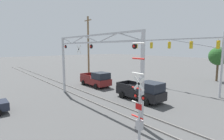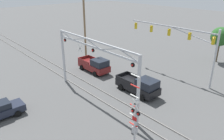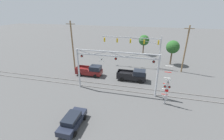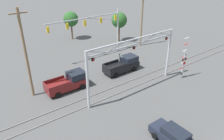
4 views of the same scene
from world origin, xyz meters
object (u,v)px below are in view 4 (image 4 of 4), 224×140
at_px(pickup_truck_following, 69,82).
at_px(sedan_waiting, 174,136).
at_px(traffic_signal_span, 99,25).
at_px(utility_pole_right, 142,19).
at_px(background_tree_far_left_verge, 119,20).
at_px(pickup_truck_lead, 123,65).
at_px(background_tree_beyond_span, 71,19).
at_px(crossing_signal_mast, 183,64).
at_px(crossing_gantry, 133,57).
at_px(utility_pole_left, 26,54).

relative_size(pickup_truck_following, sedan_waiting, 1.19).
xyz_separation_m(traffic_signal_span, utility_pole_right, (8.48, -0.94, -0.20)).
relative_size(utility_pole_right, background_tree_far_left_verge, 1.67).
bearing_deg(background_tree_far_left_verge, pickup_truck_following, -146.95).
xyz_separation_m(pickup_truck_following, background_tree_far_left_verge, (15.93, 10.36, 3.13)).
bearing_deg(pickup_truck_lead, sedan_waiting, -111.68).
height_order(pickup_truck_following, background_tree_beyond_span, background_tree_beyond_span).
xyz_separation_m(crossing_signal_mast, sedan_waiting, (-10.37, -7.03, -1.20)).
distance_m(crossing_gantry, utility_pole_right, 15.90).
xyz_separation_m(pickup_truck_lead, background_tree_far_left_verge, (7.55, 10.51, 3.13)).
bearing_deg(pickup_truck_following, background_tree_far_left_verge, 33.05).
height_order(utility_pole_right, background_tree_far_left_verge, utility_pole_right).
xyz_separation_m(crossing_gantry, crossing_signal_mast, (7.40, -1.67, -2.37)).
height_order(crossing_gantry, sedan_waiting, crossing_gantry).
height_order(traffic_signal_span, background_tree_far_left_verge, traffic_signal_span).
bearing_deg(background_tree_far_left_verge, utility_pole_left, -155.53).
distance_m(traffic_signal_span, background_tree_beyond_span, 9.91).
height_order(traffic_signal_span, background_tree_beyond_span, traffic_signal_span).
height_order(crossing_signal_mast, background_tree_beyond_span, crossing_signal_mast).
bearing_deg(crossing_signal_mast, pickup_truck_lead, 129.27).
height_order(pickup_truck_lead, background_tree_beyond_span, background_tree_beyond_span).
height_order(traffic_signal_span, sedan_waiting, traffic_signal_span).
relative_size(traffic_signal_span, sedan_waiting, 2.99).
distance_m(background_tree_beyond_span, background_tree_far_left_verge, 9.40).
relative_size(crossing_signal_mast, pickup_truck_lead, 1.08).
bearing_deg(crossing_signal_mast, pickup_truck_following, 154.67).
height_order(crossing_signal_mast, utility_pole_left, utility_pole_left).
height_order(crossing_signal_mast, traffic_signal_span, traffic_signal_span).
height_order(pickup_truck_following, utility_pole_right, utility_pole_right).
distance_m(traffic_signal_span, sedan_waiting, 21.81).
bearing_deg(traffic_signal_span, pickup_truck_lead, -96.49).
relative_size(crossing_signal_mast, traffic_signal_span, 0.44).
bearing_deg(background_tree_beyond_span, sedan_waiting, -101.39).
bearing_deg(background_tree_far_left_verge, crossing_gantry, -123.20).
relative_size(pickup_truck_lead, background_tree_beyond_span, 0.96).
distance_m(sedan_waiting, utility_pole_right, 24.72).
bearing_deg(pickup_truck_lead, crossing_signal_mast, -50.73).
bearing_deg(crossing_gantry, utility_pole_right, 43.06).
relative_size(utility_pole_right, background_tree_beyond_span, 1.72).
relative_size(crossing_gantry, sedan_waiting, 2.94).
distance_m(pickup_truck_lead, utility_pole_left, 13.18).
xyz_separation_m(crossing_gantry, utility_pole_left, (-10.09, 5.99, 0.88)).
distance_m(pickup_truck_lead, utility_pole_right, 11.87).
bearing_deg(pickup_truck_lead, background_tree_beyond_span, 87.19).
xyz_separation_m(pickup_truck_following, utility_pole_right, (17.68, 6.14, 3.86)).
bearing_deg(utility_pole_right, utility_pole_left, -167.38).
bearing_deg(sedan_waiting, crossing_gantry, 71.19).
xyz_separation_m(traffic_signal_span, background_tree_far_left_verge, (6.73, 3.28, -0.93)).
bearing_deg(sedan_waiting, crossing_signal_mast, 34.15).
xyz_separation_m(pickup_truck_following, sedan_waiting, (3.10, -13.41, -0.21)).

